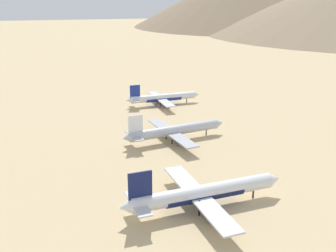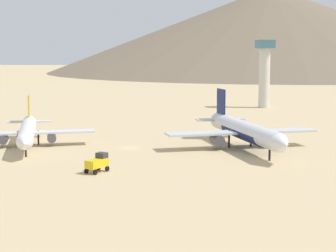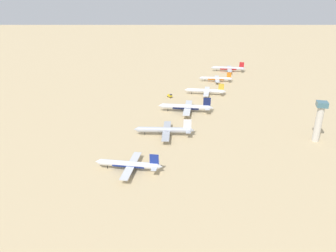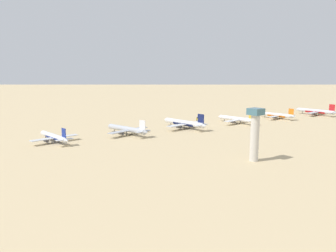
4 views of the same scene
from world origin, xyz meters
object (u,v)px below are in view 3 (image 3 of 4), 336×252
at_px(parked_jet_1, 216,79).
at_px(parked_jet_0, 228,68).
at_px(parked_jet_3, 186,107).
at_px(control_tower, 319,119).
at_px(parked_jet_4, 165,130).
at_px(service_truck, 170,96).
at_px(parked_jet_2, 206,91).
at_px(parked_jet_5, 129,164).

bearing_deg(parked_jet_1, parked_jet_0, -101.13).
relative_size(parked_jet_3, control_tower, 1.66).
height_order(parked_jet_4, service_truck, parked_jet_4).
xyz_separation_m(parked_jet_2, service_truck, (33.84, 17.70, -2.10)).
bearing_deg(parked_jet_3, parked_jet_0, -99.34).
relative_size(parked_jet_0, parked_jet_4, 1.00).
height_order(parked_jet_2, parked_jet_3, parked_jet_3).
relative_size(parked_jet_5, control_tower, 1.41).
height_order(service_truck, control_tower, control_tower).
distance_m(parked_jet_3, control_tower, 108.56).
bearing_deg(parked_jet_0, service_truck, 68.35).
relative_size(parked_jet_3, parked_jet_5, 1.18).
relative_size(parked_jet_0, parked_jet_2, 1.05).
bearing_deg(service_truck, parked_jet_2, -152.39).
xyz_separation_m(parked_jet_1, service_truck, (39.65, 71.93, -1.75)).
xyz_separation_m(parked_jet_2, parked_jet_5, (25.67, 162.17, -0.18)).
xyz_separation_m(parked_jet_5, service_truck, (8.17, -144.47, -1.92)).
xyz_separation_m(parked_jet_0, service_truck, (50.54, 127.32, -2.27)).
bearing_deg(control_tower, parked_jet_0, -69.82).
bearing_deg(control_tower, parked_jet_2, -45.44).
height_order(parked_jet_3, parked_jet_4, parked_jet_3).
height_order(parked_jet_0, parked_jet_1, parked_jet_0).
xyz_separation_m(parked_jet_1, parked_jet_2, (5.81, 54.22, 0.35)).
bearing_deg(parked_jet_4, parked_jet_5, 80.68).
bearing_deg(service_truck, parked_jet_0, -111.65).
distance_m(parked_jet_3, service_truck, 44.32).
relative_size(parked_jet_0, service_truck, 8.13).
distance_m(parked_jet_3, parked_jet_5, 108.05).
bearing_deg(parked_jet_5, parked_jet_4, -99.32).
relative_size(parked_jet_3, parked_jet_4, 1.09).
distance_m(parked_jet_1, parked_jet_4, 163.91).
bearing_deg(parked_jet_2, parked_jet_3, 79.34).
relative_size(parked_jet_0, control_tower, 1.53).
bearing_deg(parked_jet_1, parked_jet_2, 83.88).
relative_size(parked_jet_0, parked_jet_3, 0.92).
relative_size(parked_jet_0, parked_jet_5, 1.09).
distance_m(parked_jet_0, parked_jet_4, 220.30).
distance_m(parked_jet_4, control_tower, 109.56).
xyz_separation_m(parked_jet_2, parked_jet_3, (10.39, 55.21, 0.54)).
relative_size(parked_jet_3, service_truck, 8.81).
relative_size(parked_jet_2, control_tower, 1.45).
xyz_separation_m(parked_jet_0, parked_jet_3, (27.10, 164.83, 0.37)).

